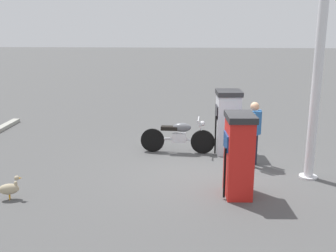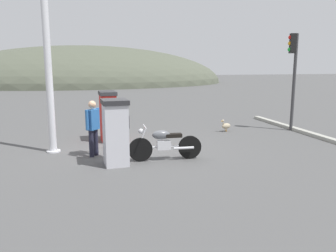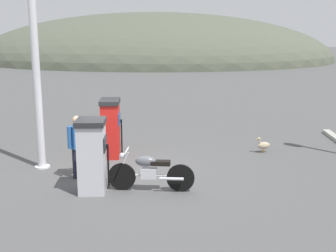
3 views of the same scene
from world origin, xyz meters
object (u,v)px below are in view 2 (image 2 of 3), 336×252
Objects in this scene: fuel_pump_far at (108,116)px; motorcycle_near_pump at (164,143)px; wandering_duck at (226,126)px; attendant_person at (93,125)px; fuel_pump_near at (116,132)px; canopy_support_pole at (49,73)px; roadside_traffic_light at (293,65)px.

motorcycle_near_pump is at bearing -64.18° from fuel_pump_far.
motorcycle_near_pump reaches higher than wandering_duck.
motorcycle_near_pump is at bearing -25.39° from attendant_person.
fuel_pump_near is 1.08× the size of attendant_person.
canopy_support_pole reaches higher than attendant_person.
canopy_support_pole is (-2.99, 1.61, 1.85)m from motorcycle_near_pump.
roadside_traffic_light is 0.77× the size of canopy_support_pole.
fuel_pump_far reaches higher than motorcycle_near_pump.
roadside_traffic_light is (6.94, 2.95, 1.65)m from fuel_pump_near.
fuel_pump_near is 2.76m from fuel_pump_far.
fuel_pump_near is at bearing -60.52° from attendant_person.
fuel_pump_near is 1.10m from attendant_person.
fuel_pump_near is at bearing -156.96° from roadside_traffic_light.
attendant_person is 0.33× the size of canopy_support_pole.
motorcycle_near_pump is (1.29, -2.68, -0.38)m from fuel_pump_far.
fuel_pump_far is 4.52m from wandering_duck.
canopy_support_pole is (-6.14, -1.60, 2.08)m from wandering_duck.
roadside_traffic_light is at bearing 14.94° from attendant_person.
roadside_traffic_light is 8.72m from canopy_support_pole.
fuel_pump_far reaches higher than wandering_duck.
attendant_person is 0.43× the size of roadside_traffic_light.
wandering_duck is (4.45, 0.54, -0.62)m from fuel_pump_far.
canopy_support_pole is (-1.69, 1.70, 1.46)m from fuel_pump_near.
motorcycle_near_pump is 0.42× the size of canopy_support_pole.
attendant_person reaches higher than motorcycle_near_pump.
roadside_traffic_light is at bearing 8.25° from canopy_support_pole.
motorcycle_near_pump is 3.86m from canopy_support_pole.
fuel_pump_far is at bearing -178.43° from roadside_traffic_light.
attendant_person is 3.29× the size of wandering_duck.
fuel_pump_near is at bearing -90.00° from fuel_pump_far.
wandering_duck is 0.10× the size of canopy_support_pole.
fuel_pump_far reaches higher than attendant_person.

